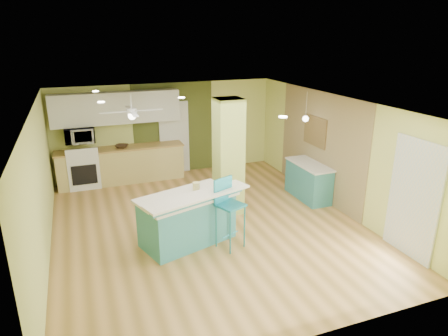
{
  "coord_description": "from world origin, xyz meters",
  "views": [
    {
      "loc": [
        -2.3,
        -7.04,
        3.76
      ],
      "look_at": [
        0.51,
        0.4,
        1.05
      ],
      "focal_mm": 32.0,
      "sensor_mm": 36.0,
      "label": 1
    }
  ],
  "objects_px": {
    "peninsula": "(188,218)",
    "side_counter": "(308,181)",
    "fruit_bowl": "(122,146)",
    "bar_stool": "(227,202)",
    "canister": "(196,187)"
  },
  "relations": [
    {
      "from": "peninsula",
      "to": "bar_stool",
      "type": "distance_m",
      "value": 0.83
    },
    {
      "from": "bar_stool",
      "to": "canister",
      "type": "distance_m",
      "value": 0.72
    },
    {
      "from": "peninsula",
      "to": "fruit_bowl",
      "type": "distance_m",
      "value": 3.77
    },
    {
      "from": "peninsula",
      "to": "canister",
      "type": "height_order",
      "value": "canister"
    },
    {
      "from": "canister",
      "to": "fruit_bowl",
      "type": "bearing_deg",
      "value": 105.23
    },
    {
      "from": "peninsula",
      "to": "bar_stool",
      "type": "height_order",
      "value": "bar_stool"
    },
    {
      "from": "fruit_bowl",
      "to": "bar_stool",
      "type": "bearing_deg",
      "value": -71.59
    },
    {
      "from": "fruit_bowl",
      "to": "peninsula",
      "type": "bearing_deg",
      "value": -79.06
    },
    {
      "from": "side_counter",
      "to": "fruit_bowl",
      "type": "distance_m",
      "value": 4.79
    },
    {
      "from": "peninsula",
      "to": "canister",
      "type": "bearing_deg",
      "value": 22.63
    },
    {
      "from": "fruit_bowl",
      "to": "canister",
      "type": "relative_size",
      "value": 2.02
    },
    {
      "from": "peninsula",
      "to": "side_counter",
      "type": "height_order",
      "value": "peninsula"
    },
    {
      "from": "canister",
      "to": "bar_stool",
      "type": "bearing_deg",
      "value": -55.08
    },
    {
      "from": "peninsula",
      "to": "side_counter",
      "type": "xyz_separation_m",
      "value": [
        3.25,
        1.05,
        -0.07
      ]
    },
    {
      "from": "peninsula",
      "to": "fruit_bowl",
      "type": "xyz_separation_m",
      "value": [
        -0.71,
        3.67,
        0.48
      ]
    }
  ]
}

